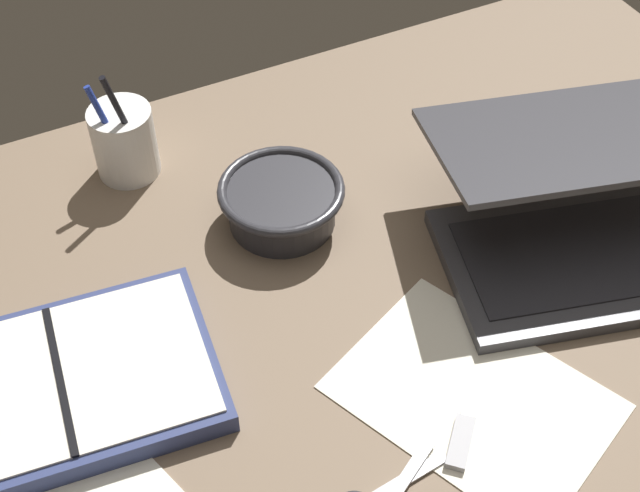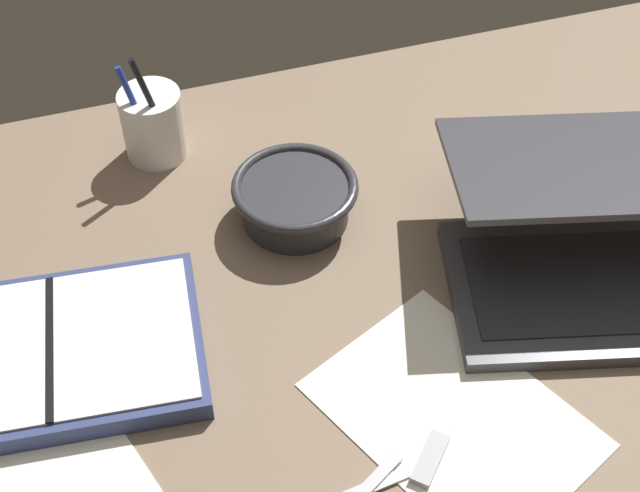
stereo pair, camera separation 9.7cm
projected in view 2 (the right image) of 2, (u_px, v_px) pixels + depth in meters
The scene contains 7 objects.
desk_top at pixel (350, 349), 97.71cm from camera, with size 140.00×100.00×2.00cm, color #75604C.
laptop at pixel (599, 244), 100.39cm from camera, with size 40.17×37.12×14.23cm.
bowl at pixel (292, 199), 107.74cm from camera, with size 15.37×15.37×5.79cm.
pen_cup at pixel (153, 124), 114.84cm from camera, with size 8.04×8.04×16.83cm.
planner at pixel (53, 354), 94.26cm from camera, with size 33.62×24.22×3.10cm.
paper_sheet_front at pixel (453, 415), 90.80cm from camera, with size 19.43×27.04×0.16cm, color silver.
usb_drive at pixel (431, 457), 87.02cm from camera, with size 6.11×6.33×1.00cm.
Camera 2 is at (-20.86, -54.30, 80.39)cm, focal length 50.00 mm.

